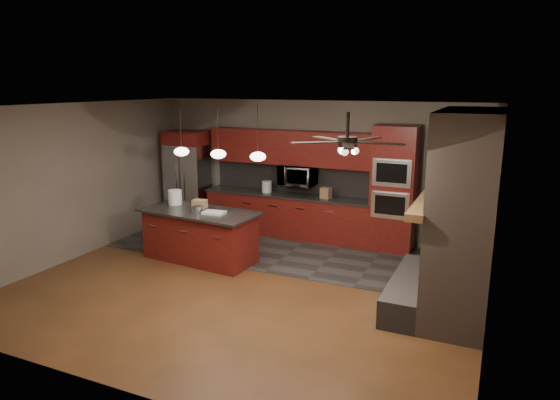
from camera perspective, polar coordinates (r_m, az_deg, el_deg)
The scene contains 22 objects.
ground at distance 8.05m, azimuth -3.70°, elevation -9.72°, with size 7.00×7.00×0.00m, color brown.
ceiling at distance 7.42m, azimuth -4.03°, elevation 10.63°, with size 7.00×6.00×0.02m, color white.
back_wall at distance 10.30m, azimuth 4.00°, elevation 3.50°, with size 7.00×0.02×2.80m, color #696054.
right_wall at distance 6.76m, azimuth 23.38°, elevation -2.73°, with size 0.02×6.00×2.80m, color #696054.
left_wall at distance 9.73m, azimuth -22.39°, elevation 1.96°, with size 0.02×6.00×2.80m, color #696054.
slate_tile_patch at distance 9.56m, azimuth 1.36°, elevation -5.87°, with size 7.00×2.40×0.01m, color #35322F.
fireplace_column at distance 7.19m, azimuth 19.71°, elevation -2.36°, with size 1.30×2.10×2.80m.
back_cabinetry at distance 10.34m, azimuth 0.99°, elevation 0.70°, with size 3.59×0.64×2.20m.
oven_tower at distance 9.60m, azimuth 12.90°, elevation 1.21°, with size 0.80×0.63×2.38m.
microwave at distance 10.19m, azimuth 2.05°, elevation 2.84°, with size 0.73×0.41×0.50m, color silver.
refrigerator at distance 11.32m, azimuth -10.32°, elevation 2.44°, with size 0.91×0.75×2.12m.
kitchen_island at distance 9.10m, azimuth -9.13°, elevation -3.99°, with size 2.22×1.17×0.92m.
white_bucket at distance 9.51m, azimuth -11.91°, elevation 0.31°, with size 0.25×0.25×0.27m, color white.
paint_can at distance 8.86m, azimuth -9.46°, elevation -1.04°, with size 0.17×0.17×0.11m, color #A4A5A9.
paint_tray at distance 8.73m, azimuth -7.56°, elevation -1.45°, with size 0.37×0.26×0.04m, color silver.
cardboard_box at distance 9.16m, azimuth -9.16°, elevation -0.44°, with size 0.24×0.18×0.15m, color #9F8052.
counter_bucket at distance 10.47m, azimuth -1.52°, elevation 1.55°, with size 0.21×0.21×0.23m, color silver.
counter_box at distance 9.93m, azimuth 5.26°, elevation 0.81°, with size 0.19×0.15×0.22m, color #92654B.
pendant_left at distance 8.96m, azimuth -11.19°, elevation 5.48°, with size 0.26×0.26×0.92m.
pendant_center at distance 8.55m, azimuth -7.06°, elevation 5.27°, with size 0.26×0.26×0.92m.
pendant_right at distance 8.19m, azimuth -2.54°, elevation 5.01°, with size 0.26×0.26×0.92m.
ceiling_fan at distance 6.02m, azimuth 7.70°, elevation 6.68°, with size 1.27×1.33×0.41m.
Camera 1 is at (3.50, -6.54, 3.13)m, focal length 32.00 mm.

